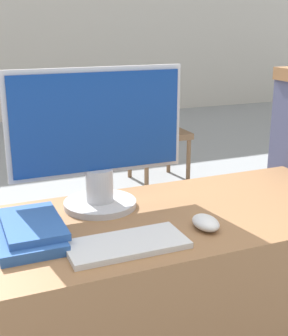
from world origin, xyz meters
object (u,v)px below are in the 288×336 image
object	(u,v)px
monitor	(98,139)
book_stack	(29,231)
far_chair	(155,123)
keyboard	(127,244)
mouse	(206,223)

from	to	relation	value
monitor	book_stack	size ratio (longest dim) A/B	2.01
book_stack	far_chair	xyz separation A→B (m)	(1.44, 2.38, -0.27)
keyboard	mouse	world-z (taller)	mouse
book_stack	far_chair	distance (m)	2.80
monitor	keyboard	size ratio (longest dim) A/B	1.75
keyboard	mouse	xyz separation A→B (m)	(0.25, 0.02, 0.01)
monitor	far_chair	world-z (taller)	monitor
monitor	book_stack	xyz separation A→B (m)	(-0.25, -0.15, -0.20)
monitor	mouse	bearing A→B (deg)	-51.19
book_stack	far_chair	bearing A→B (deg)	58.90
far_chair	book_stack	bearing A→B (deg)	-169.07
monitor	far_chair	size ratio (longest dim) A/B	0.63
monitor	far_chair	distance (m)	2.57
book_stack	mouse	bearing A→B (deg)	-15.19
monitor	book_stack	world-z (taller)	monitor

